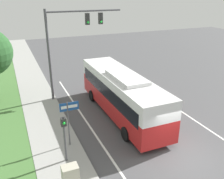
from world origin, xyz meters
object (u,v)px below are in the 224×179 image
(bus, at_px, (122,92))
(pedestrian_signal, at_px, (64,132))
(utility_cabinet, at_px, (70,177))
(street_sign, at_px, (69,116))
(signal_gantry, at_px, (70,37))

(bus, distance_m, pedestrian_signal, 6.37)
(utility_cabinet, bearing_deg, street_sign, 75.89)
(pedestrian_signal, bearing_deg, signal_gantry, 72.74)
(bus, distance_m, signal_gantry, 6.26)
(bus, height_order, pedestrian_signal, bus)
(street_sign, bearing_deg, signal_gantry, 73.97)
(pedestrian_signal, relative_size, utility_cabinet, 2.32)
(signal_gantry, xyz_separation_m, street_sign, (-2.06, -7.15, -3.21))
(bus, distance_m, street_sign, 5.13)
(bus, relative_size, street_sign, 3.58)
(bus, height_order, signal_gantry, signal_gantry)
(signal_gantry, relative_size, utility_cabinet, 6.35)
(signal_gantry, distance_m, street_sign, 8.10)
(pedestrian_signal, height_order, street_sign, street_sign)
(signal_gantry, xyz_separation_m, utility_cabinet, (-2.90, -10.53, -4.52))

